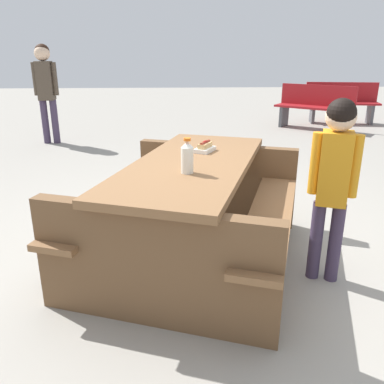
{
  "coord_description": "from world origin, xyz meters",
  "views": [
    {
      "loc": [
        -2.64,
        0.14,
        1.46
      ],
      "look_at": [
        0.0,
        0.0,
        0.52
      ],
      "focal_mm": 37.05,
      "sensor_mm": 36.0,
      "label": 1
    }
  ],
  "objects": [
    {
      "name": "soda_bottle",
      "position": [
        -0.27,
        0.04,
        0.85
      ],
      "size": [
        0.08,
        0.08,
        0.22
      ],
      "color": "silver",
      "rests_on": "picnic_table"
    },
    {
      "name": "hotdog_tray",
      "position": [
        0.28,
        -0.11,
        0.78
      ],
      "size": [
        0.21,
        0.18,
        0.08
      ],
      "color": "white",
      "rests_on": "picnic_table"
    },
    {
      "name": "park_bench_near",
      "position": [
        5.17,
        -2.71,
        0.45
      ],
      "size": [
        1.25,
        1.42,
        0.85
      ],
      "color": "maroon",
      "rests_on": "ground"
    },
    {
      "name": "child_in_coat",
      "position": [
        -0.33,
        -0.87,
        0.78
      ],
      "size": [
        0.22,
        0.28,
        1.21
      ],
      "color": "#3F334C",
      "rests_on": "ground"
    },
    {
      "name": "ground_plane",
      "position": [
        0.0,
        0.0,
        0.0
      ],
      "size": [
        30.0,
        30.0,
        0.0
      ],
      "primitive_type": "plane",
      "color": "gray",
      "rests_on": "ground"
    },
    {
      "name": "park_bench_mid",
      "position": [
        5.83,
        -3.53,
        0.45
      ],
      "size": [
        0.66,
        1.55,
        0.85
      ],
      "color": "maroon",
      "rests_on": "ground"
    },
    {
      "name": "bystander_adult",
      "position": [
        4.11,
        2.16,
        1.01
      ],
      "size": [
        0.25,
        0.39,
        1.59
      ],
      "color": "#3F334C",
      "rests_on": "ground"
    },
    {
      "name": "picnic_table",
      "position": [
        0.0,
        0.0,
        0.44
      ],
      "size": [
        2.16,
        1.91,
        0.75
      ],
      "color": "brown",
      "rests_on": "ground"
    }
  ]
}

